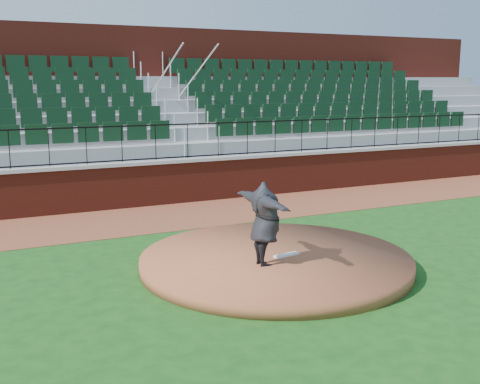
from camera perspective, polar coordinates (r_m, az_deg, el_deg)
name	(u,v)px	position (r m, az deg, el deg)	size (l,w,h in m)	color
ground	(275,274)	(11.03, 3.45, -7.96)	(90.00, 90.00, 0.00)	#154614
warning_track	(176,215)	(15.77, -6.22, -2.27)	(34.00, 3.20, 0.01)	brown
field_wall	(157,184)	(17.15, -8.07, 0.76)	(34.00, 0.35, 1.20)	maroon
wall_cap	(156,162)	(17.05, -8.13, 2.91)	(34.00, 0.45, 0.10)	#B7B7B7
wall_railing	(156,143)	(16.98, -8.18, 4.75)	(34.00, 0.05, 1.00)	black
seating_stands	(129,120)	(19.55, -10.69, 6.90)	(34.00, 5.10, 4.60)	gray
concourse_wall	(108,103)	(22.23, -12.67, 8.42)	(34.00, 0.50, 5.50)	maroon
pitchers_mound	(275,261)	(11.37, 3.45, -6.71)	(5.17, 5.17, 0.25)	brown
pitching_rubber	(287,255)	(11.29, 4.54, -6.09)	(0.53, 0.13, 0.04)	white
pitcher	(265,224)	(10.54, 2.41, -3.08)	(1.88, 0.51, 1.53)	black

